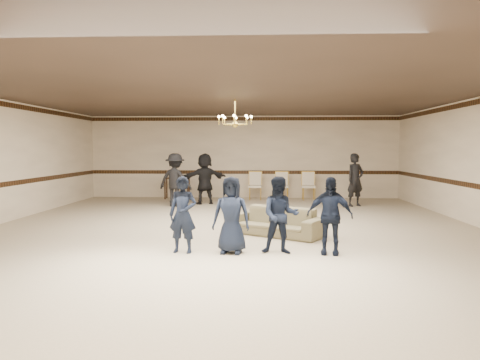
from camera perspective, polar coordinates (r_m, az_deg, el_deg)
The scene contains 16 objects.
room at distance 10.85m, azimuth -0.91°, elevation 2.21°, with size 12.01×14.01×3.21m.
chair_rail at distance 17.84m, azimuth 0.46°, elevation 0.98°, with size 12.00×0.02×0.14m, color #3B2311.
crown_molding at distance 17.85m, azimuth 0.46°, elevation 7.66°, with size 12.00×0.02×0.14m, color #3B2311.
chandelier at distance 11.88m, azimuth -0.62°, elevation 8.52°, with size 0.94×0.94×0.89m, color gold, non-canonical shape.
boy_a at distance 8.52m, azimuth -7.16°, elevation -4.32°, with size 0.52×0.34×1.42m, color black.
boy_b at distance 8.42m, azimuth -1.09°, elevation -4.39°, with size 0.70×0.45×1.42m, color black.
boy_c at distance 8.41m, azimuth 5.06°, elevation -4.41°, with size 0.69×0.54×1.42m, color black.
boy_d at distance 8.49m, azimuth 11.15°, elevation -4.39°, with size 0.83×0.35×1.42m, color black.
settee at distance 10.24m, azimuth 4.53°, elevation -5.18°, with size 2.11×0.83×0.62m, color #73684D.
adult_left at distance 15.30m, azimuth -8.11°, elevation 0.01°, with size 1.14×0.66×1.77m, color black.
adult_mid at distance 15.85m, azimuth -4.45°, elevation 0.17°, with size 1.64×0.52×1.77m, color black.
adult_right at distance 15.65m, azimuth 14.23°, elevation 0.01°, with size 0.64×0.42×1.77m, color black.
banquet_chair_left at distance 17.13m, azimuth 1.92°, elevation -0.75°, with size 0.50×0.50×1.04m, color beige, non-canonical shape.
banquet_chair_mid at distance 17.15m, azimuth 5.27°, elevation -0.76°, with size 0.50×0.50×1.04m, color beige, non-canonical shape.
banquet_chair_right at distance 17.23m, azimuth 8.59°, elevation -0.77°, with size 0.50×0.50×1.04m, color beige, non-canonical shape.
console_table at distance 17.63m, azimuth -7.87°, elevation -1.00°, with size 0.98×0.42×0.83m, color #311C10.
Camera 1 is at (0.66, -10.82, 1.94)m, focal length 34.10 mm.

